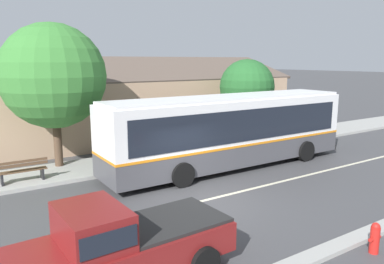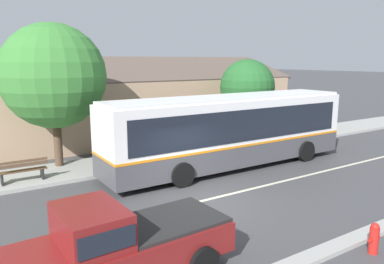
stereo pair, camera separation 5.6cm
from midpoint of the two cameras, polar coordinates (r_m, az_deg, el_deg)
name	(u,v)px [view 2 (the right image)]	position (r m, az deg, el deg)	size (l,w,h in m)	color
ground_plane	(205,200)	(13.52, 2.05, -10.37)	(300.00, 300.00, 0.00)	#424244
sidewalk_far	(134,161)	(18.48, -8.70, -4.38)	(60.00, 3.00, 0.15)	#9E9E99
curb_near	(313,257)	(10.33, 18.09, -17.61)	(60.00, 0.50, 0.12)	#9E9E99
lane_divider_stripe	(205,200)	(13.51, 2.05, -10.36)	(60.00, 0.16, 0.01)	beige
community_building	(98,106)	(25.30, -14.04, 3.85)	(25.81, 9.38, 6.17)	tan
transit_bus	(230,129)	(17.29, 5.98, 0.40)	(12.28, 2.79, 3.31)	#47474C
pickup_truck_maroon	(114,244)	(8.74, -11.67, -16.41)	(5.25, 2.36, 1.88)	maroon
bench_by_building	(22,172)	(16.28, -24.34, -5.51)	(1.85, 0.51, 0.94)	brown
street_tree_primary	(249,89)	(22.84, 8.79, 6.47)	(3.28, 3.28, 4.98)	#4C3828
street_tree_secondary	(53,76)	(17.65, -20.28, 7.98)	(4.61, 4.61, 6.52)	#4C3828
fire_hydrant	(374,238)	(11.00, 26.13, -14.27)	(0.42, 0.24, 0.83)	red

